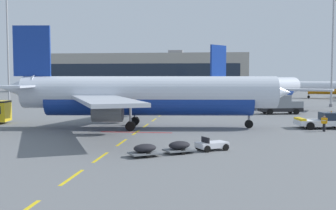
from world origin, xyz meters
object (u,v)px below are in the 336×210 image
(baggage_train, at_px, (180,147))
(ground_crew_worker, at_px, (324,122))
(pushback_tug, at_px, (324,121))
(airliner_foreground, at_px, (145,95))
(catering_truck, at_px, (279,104))
(airliner_far_right, at_px, (257,88))
(apron_light_mast_far, at_px, (333,16))
(apron_light_mast_near, at_px, (7,15))

(baggage_train, bearing_deg, ground_crew_worker, 44.67)
(pushback_tug, relative_size, baggage_train, 0.79)
(airliner_foreground, bearing_deg, catering_truck, 47.77)
(catering_truck, bearing_deg, pushback_tug, -82.74)
(airliner_foreground, xyz_separation_m, pushback_tug, (21.31, 2.13, -3.05))
(airliner_far_right, relative_size, baggage_train, 3.82)
(catering_truck, distance_m, apron_light_mast_far, 27.60)
(apron_light_mast_near, relative_size, apron_light_mast_far, 0.98)
(catering_truck, height_order, apron_light_mast_near, apron_light_mast_near)
(apron_light_mast_near, bearing_deg, catering_truck, -7.46)
(catering_truck, bearing_deg, airliner_far_right, 95.98)
(catering_truck, xyz_separation_m, baggage_train, (-13.34, -36.53, -1.12))
(catering_truck, xyz_separation_m, ground_crew_worker, (1.62, -21.73, -0.62))
(baggage_train, distance_m, ground_crew_worker, 21.05)
(apron_light_mast_near, bearing_deg, apron_light_mast_far, 9.77)
(catering_truck, bearing_deg, apron_light_mast_near, 172.54)
(apron_light_mast_near, distance_m, apron_light_mast_far, 64.64)
(airliner_foreground, xyz_separation_m, catering_truck, (18.93, 20.85, -2.30))
(baggage_train, relative_size, ground_crew_worker, 4.47)
(catering_truck, xyz_separation_m, apron_light_mast_near, (-50.62, 6.62, 16.49))
(catering_truck, height_order, ground_crew_worker, catering_truck)
(apron_light_mast_near, bearing_deg, airliner_far_right, 12.57)
(ground_crew_worker, relative_size, apron_light_mast_far, 0.06)
(airliner_far_right, relative_size, apron_light_mast_far, 1.01)
(pushback_tug, distance_m, airliner_far_right, 36.59)
(airliner_far_right, relative_size, ground_crew_worker, 17.09)
(airliner_foreground, distance_m, airliner_far_right, 41.99)
(baggage_train, distance_m, apron_light_mast_far, 62.83)
(ground_crew_worker, bearing_deg, apron_light_mast_far, 73.76)
(baggage_train, bearing_deg, pushback_tug, 48.54)
(pushback_tug, bearing_deg, airliner_foreground, -174.29)
(airliner_foreground, relative_size, airliner_far_right, 1.14)
(airliner_foreground, bearing_deg, apron_light_mast_near, 139.07)
(pushback_tug, xyz_separation_m, airliner_far_right, (-4.22, 36.22, 2.98))
(apron_light_mast_far, bearing_deg, catering_truck, -126.63)
(baggage_train, bearing_deg, airliner_foreground, 109.61)
(pushback_tug, xyz_separation_m, catering_truck, (-2.39, 18.72, 0.74))
(apron_light_mast_near, bearing_deg, airliner_foreground, -40.93)
(catering_truck, bearing_deg, apron_light_mast_far, 53.37)
(airliner_foreground, relative_size, apron_light_mast_near, 1.17)
(catering_truck, height_order, apron_light_mast_far, apron_light_mast_far)
(pushback_tug, xyz_separation_m, apron_light_mast_near, (-53.00, 25.35, 17.23))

